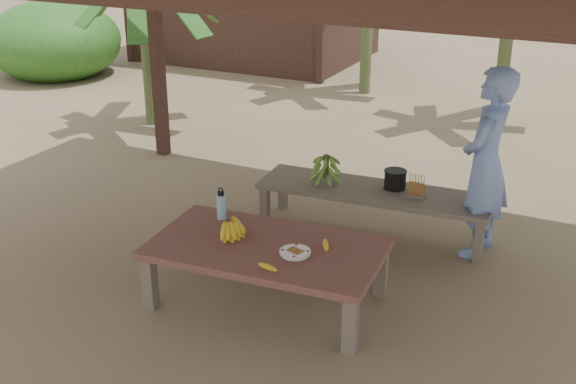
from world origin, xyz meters
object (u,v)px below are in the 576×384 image
at_px(work_table, 267,253).
at_px(ripe_banana_bunch, 228,227).
at_px(plate, 295,252).
at_px(cooking_pot, 395,180).
at_px(water_flask, 221,206).
at_px(bench, 374,195).
at_px(woman, 486,164).

height_order(work_table, ripe_banana_bunch, ripe_banana_bunch).
height_order(plate, cooking_pot, cooking_pot).
relative_size(ripe_banana_bunch, water_flask, 0.95).
bearing_deg(work_table, ripe_banana_bunch, 174.05).
height_order(bench, woman, woman).
distance_m(bench, ripe_banana_bunch, 1.71).
xyz_separation_m(cooking_pot, woman, (0.83, -0.07, 0.32)).
distance_m(bench, woman, 1.10).
xyz_separation_m(ripe_banana_bunch, plate, (0.62, -0.05, -0.06)).
distance_m(work_table, ripe_banana_bunch, 0.38).
bearing_deg(water_flask, ripe_banana_bunch, -50.71).
relative_size(ripe_banana_bunch, cooking_pot, 1.31).
bearing_deg(ripe_banana_bunch, woman, 43.78).
xyz_separation_m(water_flask, cooking_pot, (1.06, 1.40, -0.08)).
distance_m(plate, cooking_pot, 1.74).
height_order(cooking_pot, woman, woman).
bearing_deg(water_flask, work_table, -25.92).
bearing_deg(bench, ripe_banana_bunch, -117.26).
bearing_deg(ripe_banana_bunch, plate, -5.00).
bearing_deg(plate, water_flask, 158.99).
bearing_deg(work_table, water_flask, 149.62).
relative_size(ripe_banana_bunch, woman, 0.16).
relative_size(plate, water_flask, 0.84).
height_order(plate, woman, woman).
relative_size(work_table, plate, 7.88).
distance_m(ripe_banana_bunch, cooking_pot, 1.87).
xyz_separation_m(work_table, bench, (0.32, 1.57, -0.04)).
xyz_separation_m(work_table, ripe_banana_bunch, (-0.35, 0.01, 0.15)).
bearing_deg(plate, cooking_pot, 82.65).
height_order(work_table, woman, woman).
xyz_separation_m(work_table, woman, (1.32, 1.61, 0.42)).
xyz_separation_m(plate, cooking_pot, (0.22, 1.73, 0.02)).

